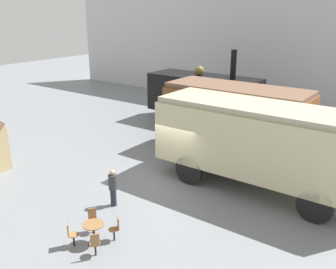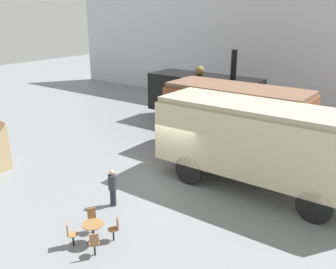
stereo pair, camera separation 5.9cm
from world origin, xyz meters
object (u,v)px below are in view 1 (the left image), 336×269
object	(u,v)px
steam_locomotive	(204,95)
cafe_table_near	(94,229)
visitor_person	(113,187)
cafe_chair_0	(95,243)
passenger_coach_vintage	(262,140)
passenger_coach_wooden	(236,115)

from	to	relation	value
steam_locomotive	cafe_table_near	distance (m)	14.64
steam_locomotive	visitor_person	bearing A→B (deg)	-76.11
cafe_chair_0	visitor_person	xyz separation A→B (m)	(-1.82, 2.71, 0.31)
steam_locomotive	cafe_table_near	world-z (taller)	steam_locomotive
steam_locomotive	passenger_coach_vintage	world-z (taller)	steam_locomotive
passenger_coach_wooden	visitor_person	bearing A→B (deg)	-100.42
passenger_coach_wooden	cafe_chair_0	bearing A→B (deg)	-87.85
steam_locomotive	visitor_person	distance (m)	12.14
cafe_table_near	cafe_chair_0	size ratio (longest dim) A/B	0.84
cafe_table_near	visitor_person	distance (m)	2.58
passenger_coach_wooden	passenger_coach_vintage	world-z (taller)	passenger_coach_vintage
steam_locomotive	cafe_table_near	bearing A→B (deg)	-73.43
passenger_coach_vintage	steam_locomotive	bearing A→B (deg)	134.84
passenger_coach_wooden	cafe_chair_0	size ratio (longest dim) A/B	8.49
passenger_coach_vintage	visitor_person	size ratio (longest dim) A/B	5.91
passenger_coach_wooden	visitor_person	xyz separation A→B (m)	(-1.42, -7.74, -1.39)
steam_locomotive	visitor_person	world-z (taller)	steam_locomotive
visitor_person	passenger_coach_vintage	bearing A→B (deg)	49.12
cafe_table_near	passenger_coach_wooden	bearing A→B (deg)	89.03
visitor_person	cafe_chair_0	bearing A→B (deg)	-56.12
cafe_table_near	passenger_coach_vintage	bearing A→B (deg)	67.88
cafe_chair_0	visitor_person	bearing A→B (deg)	-16.03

